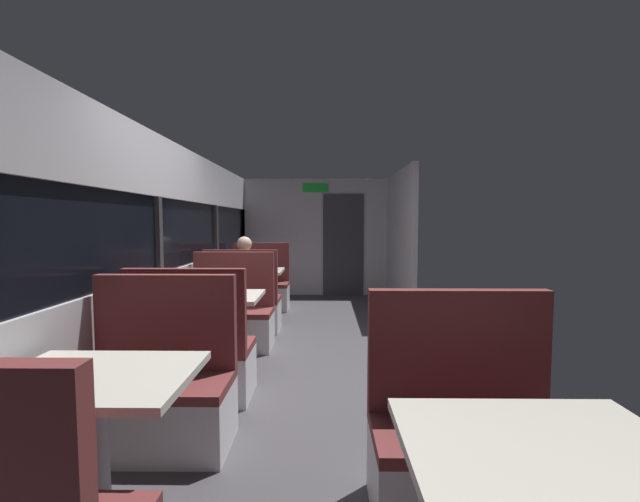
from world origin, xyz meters
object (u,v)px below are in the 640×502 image
Objects in this scene: dining_table_front_aisle at (544,476)px; bench_front_aisle_facing_entry at (467,449)px; bench_mid_window_facing_entry at (232,319)px; bench_near_window_facing_entry at (158,396)px; dining_table_mid_window at (215,305)px; bench_mid_window_facing_end at (193,360)px; bench_far_window_facing_end at (244,307)px; bench_far_window_facing_entry at (260,290)px; seated_passenger at (244,290)px; dining_table_near_window at (96,395)px; dining_table_far_window at (253,277)px.

bench_front_aisle_facing_entry reaches higher than dining_table_front_aisle.
bench_mid_window_facing_entry is at bearing 117.75° from dining_table_front_aisle.
bench_near_window_facing_entry reaches higher than dining_table_mid_window.
dining_table_mid_window is at bearing -90.00° from bench_mid_window_facing_entry.
bench_mid_window_facing_end is 1.00× the size of bench_far_window_facing_end.
dining_table_mid_window is at bearing -90.00° from bench_far_window_facing_end.
bench_far_window_facing_end is at bearing 90.00° from bench_mid_window_facing_end.
bench_far_window_facing_entry is at bearing 90.00° from bench_mid_window_facing_entry.
bench_far_window_facing_end is at bearing 90.00° from dining_table_mid_window.
bench_far_window_facing_entry is at bearing 90.00° from bench_far_window_facing_end.
seated_passenger reaches higher than bench_mid_window_facing_end.
bench_far_window_facing_end is at bearing 90.00° from bench_mid_window_facing_entry.
dining_table_near_window is 0.82× the size of bench_front_aisle_facing_entry.
bench_near_window_facing_entry is (0.00, 0.70, -0.31)m from dining_table_near_window.
dining_table_near_window is 1.44m from bench_mid_window_facing_end.
dining_table_near_window is at bearing 161.47° from dining_table_front_aisle.
seated_passenger reaches higher than dining_table_far_window.
dining_table_far_window is 0.82× the size of bench_front_aisle_facing_entry.
bench_far_window_facing_entry is (0.00, 1.40, 0.00)m from bench_far_window_facing_end.
bench_mid_window_facing_entry is 0.87× the size of seated_passenger.
bench_mid_window_facing_end is 1.22× the size of dining_table_front_aisle.
dining_table_far_window is 1.00× the size of dining_table_front_aisle.
seated_passenger is (0.00, -0.63, -0.10)m from dining_table_far_window.
bench_far_window_facing_entry is 1.34m from seated_passenger.
dining_table_near_window is at bearing -90.00° from bench_far_window_facing_entry.
bench_front_aisle_facing_entry is at bearing -36.06° from bench_mid_window_facing_end.
dining_table_near_window is 1.00× the size of dining_table_front_aisle.
bench_mid_window_facing_entry is at bearing 90.00° from bench_near_window_facing_entry.
bench_front_aisle_facing_entry is at bearing -66.44° from dining_table_far_window.
bench_mid_window_facing_end is at bearing -90.00° from bench_mid_window_facing_entry.
dining_table_near_window is at bearing -90.00° from dining_table_mid_window.
bench_front_aisle_facing_entry is at bearing -48.21° from dining_table_mid_window.
dining_table_front_aisle is (1.79, -5.50, 0.31)m from bench_far_window_facing_entry.
dining_table_near_window is 0.82× the size of bench_near_window_facing_entry.
bench_front_aisle_facing_entry is (1.79, -1.30, 0.00)m from bench_mid_window_facing_end.
bench_far_window_facing_end is 0.22m from seated_passenger.
dining_table_far_window and dining_table_front_aisle have the same top height.
bench_mid_window_facing_entry and bench_far_window_facing_entry have the same top height.
dining_table_far_window is at bearing 90.00° from bench_mid_window_facing_end.
bench_mid_window_facing_entry and bench_far_window_facing_end have the same top height.
dining_table_mid_window is at bearing 90.00° from bench_near_window_facing_entry.
bench_near_window_facing_entry and bench_mid_window_facing_entry have the same top height.
dining_table_near_window is 1.00× the size of dining_table_mid_window.
bench_far_window_facing_entry reaches higher than dining_table_mid_window.
bench_far_window_facing_entry is at bearing 90.00° from bench_near_window_facing_entry.
bench_far_window_facing_entry is (0.00, 4.20, 0.00)m from bench_near_window_facing_entry.
bench_near_window_facing_entry is at bearing -90.00° from dining_table_far_window.
seated_passenger is at bearing 90.00° from bench_mid_window_facing_end.
bench_mid_window_facing_entry reaches higher than dining_table_near_window.
dining_table_near_window is 2.82m from bench_mid_window_facing_entry.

